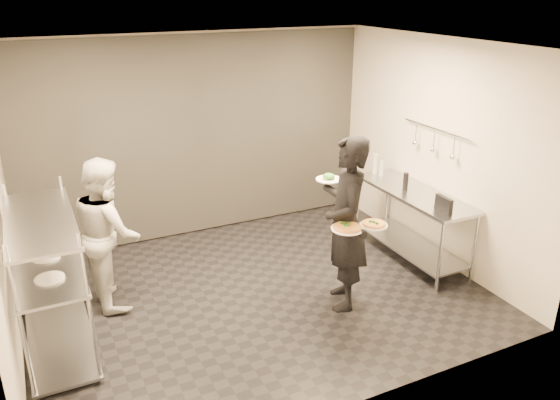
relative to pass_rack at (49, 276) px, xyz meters
name	(u,v)px	position (x,y,z in m)	size (l,w,h in m)	color
room_shell	(218,152)	(2.15, 1.18, 0.63)	(5.00, 4.00, 2.80)	black
pass_rack	(49,276)	(0.00, 0.00, 0.00)	(0.60, 1.60, 1.50)	silver
prep_counter	(412,213)	(4.33, 0.00, -0.14)	(0.60, 1.80, 0.92)	silver
utensil_rail	(435,141)	(4.58, 0.00, 0.78)	(0.07, 1.20, 0.31)	silver
waiter	(346,224)	(2.96, -0.57, 0.20)	(0.71, 0.46, 1.94)	black
chef	(108,232)	(0.65, 0.61, 0.07)	(0.82, 0.64, 1.69)	beige
pizza_plate_near	(347,228)	(2.84, -0.79, 0.27)	(0.34, 0.34, 0.05)	white
pizza_plate_far	(374,224)	(3.13, -0.83, 0.27)	(0.28, 0.28, 0.05)	white
salad_plate	(329,178)	(2.92, -0.24, 0.63)	(0.28, 0.28, 0.07)	white
pos_monitor	(444,204)	(4.21, -0.67, 0.24)	(0.05, 0.26, 0.19)	black
bottle_green	(375,164)	(4.29, 0.80, 0.29)	(0.08, 0.08, 0.28)	#96A295
bottle_clear	(382,168)	(4.32, 0.70, 0.25)	(0.06, 0.06, 0.20)	#96A295
bottle_dark	(406,181)	(4.26, 0.10, 0.26)	(0.07, 0.07, 0.23)	black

